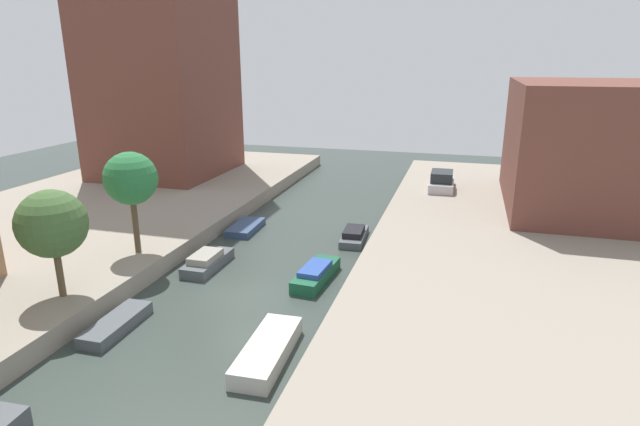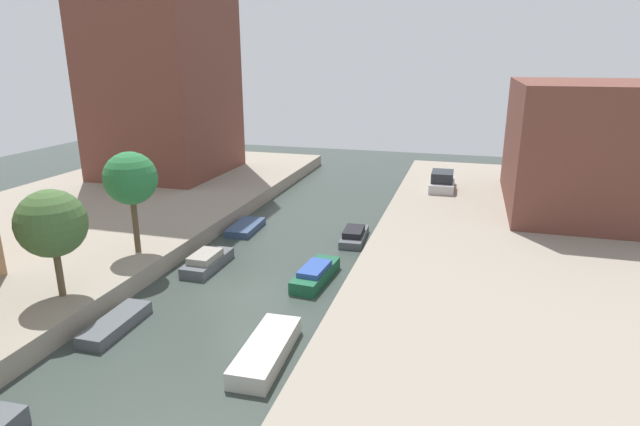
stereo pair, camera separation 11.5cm
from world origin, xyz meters
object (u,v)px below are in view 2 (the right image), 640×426
object	(u,v)px
moored_boat_left_3	(207,261)
moored_boat_left_4	(246,227)
low_block_right	(588,146)
moored_boat_right_4	(354,235)
apartment_tower_far	(158,17)
moored_boat_right_2	(266,351)
moored_boat_right_3	(316,274)
street_tree_2	(52,224)
parked_car	(442,182)
moored_boat_left_2	(116,324)
street_tree_3	(131,179)

from	to	relation	value
moored_boat_left_3	moored_boat_left_4	world-z (taller)	moored_boat_left_3
low_block_right	moored_boat_right_4	size ratio (longest dim) A/B	3.60
apartment_tower_far	moored_boat_right_2	world-z (taller)	apartment_tower_far
low_block_right	moored_boat_right_3	bearing A→B (deg)	-134.73
street_tree_2	moored_boat_right_2	size ratio (longest dim) A/B	1.05
moored_boat_right_2	moored_boat_left_3	bearing A→B (deg)	130.87
low_block_right	apartment_tower_far	bearing A→B (deg)	176.26
street_tree_2	moored_boat_right_4	distance (m)	17.31
parked_car	moored_boat_right_4	distance (m)	12.06
street_tree_2	moored_boat_right_3	distance (m)	12.46
moored_boat_left_2	apartment_tower_far	bearing A→B (deg)	116.63
moored_boat_right_3	moored_boat_right_4	size ratio (longest dim) A/B	1.09
apartment_tower_far	moored_boat_right_2	xyz separation A→B (m)	(19.27, -24.75, -14.02)
apartment_tower_far	moored_boat_right_4	xyz separation A→B (m)	(19.63, -10.71, -14.03)
low_block_right	street_tree_3	distance (m)	29.54
street_tree_3	moored_boat_left_3	world-z (taller)	street_tree_3
parked_car	moored_boat_right_4	world-z (taller)	parked_car
moored_boat_left_3	street_tree_2	bearing A→B (deg)	-117.71
apartment_tower_far	moored_boat_right_3	distance (m)	29.29
moored_boat_left_3	moored_boat_right_2	world-z (taller)	moored_boat_left_3
parked_car	moored_boat_right_3	world-z (taller)	parked_car
street_tree_3	low_block_right	bearing A→B (deg)	33.20
street_tree_3	parked_car	size ratio (longest dim) A/B	1.25
street_tree_2	moored_boat_right_2	bearing A→B (deg)	-4.32
street_tree_3	moored_boat_left_4	world-z (taller)	street_tree_3
moored_boat_left_2	moored_boat_right_3	world-z (taller)	moored_boat_right_3
moored_boat_left_4	moored_boat_right_4	xyz separation A→B (m)	(7.41, 0.10, 0.12)
street_tree_3	moored_boat_left_4	distance (m)	9.46
parked_car	street_tree_2	bearing A→B (deg)	-121.82
moored_boat_right_2	moored_boat_right_3	size ratio (longest dim) A/B	1.09
parked_car	moored_boat_left_3	bearing A→B (deg)	-123.29
low_block_right	moored_boat_left_3	size ratio (longest dim) A/B	3.70
moored_boat_left_2	moored_boat_left_3	bearing A→B (deg)	85.50
street_tree_2	street_tree_3	distance (m)	5.65
parked_car	moored_boat_right_3	size ratio (longest dim) A/B	1.05
street_tree_2	moored_boat_right_4	world-z (taller)	street_tree_2
street_tree_3	parked_car	xyz separation A→B (m)	(15.09, 18.71, -3.44)
street_tree_2	moored_boat_right_3	xyz separation A→B (m)	(9.76, 6.68, -3.94)
moored_boat_right_3	moored_boat_left_4	bearing A→B (deg)	136.29
moored_boat_right_3	apartment_tower_far	bearing A→B (deg)	137.71
moored_boat_right_2	parked_car	bearing A→B (deg)	78.49
street_tree_3	moored_boat_left_2	distance (m)	8.25
moored_boat_right_2	moored_boat_right_4	world-z (taller)	moored_boat_right_4
parked_car	moored_boat_right_4	bearing A→B (deg)	-113.26
apartment_tower_far	moored_boat_left_3	size ratio (longest dim) A/B	7.14
street_tree_2	moored_boat_left_4	distance (m)	14.13
apartment_tower_far	street_tree_3	distance (m)	22.61
apartment_tower_far	low_block_right	distance (m)	35.26
moored_boat_left_3	low_block_right	bearing A→B (deg)	35.41
moored_boat_left_4	apartment_tower_far	bearing A→B (deg)	138.53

